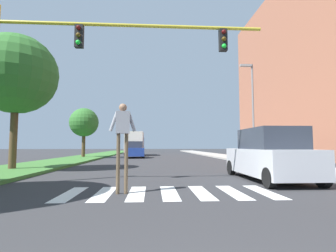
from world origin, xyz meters
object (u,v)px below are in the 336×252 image
pedestrian_performer (123,133)px  sedan_midblock (135,150)px  tree_far (84,123)px  tree_mid (16,74)px  traffic_light_gantry (78,57)px  street_lamp_right (252,103)px  suv_crossing (269,156)px  truck_box_delivery (135,143)px

pedestrian_performer → sedan_midblock: size_ratio=0.55×
tree_far → sedan_midblock: tree_far is taller
tree_mid → traffic_light_gantry: tree_mid is taller
tree_far → street_lamp_right: size_ratio=0.68×
traffic_light_gantry → sedan_midblock: bearing=88.1°
suv_crossing → sedan_midblock: (-6.39, 18.18, -0.12)m
tree_mid → truck_box_delivery: (4.80, 20.88, -3.41)m
traffic_light_gantry → tree_mid: bearing=133.7°
sedan_midblock → truck_box_delivery: bearing=93.7°
tree_mid → street_lamp_right: size_ratio=0.93×
tree_far → pedestrian_performer: 21.00m
street_lamp_right → suv_crossing: size_ratio=1.63×
pedestrian_performer → street_lamp_right: bearing=54.1°
traffic_light_gantry → suv_crossing: bearing=6.5°
traffic_light_gantry → suv_crossing: size_ratio=2.02×
traffic_light_gantry → tree_far: bearing=104.2°
sedan_midblock → truck_box_delivery: truck_box_delivery is taller
street_lamp_right → tree_far: bearing=151.1°
street_lamp_right → pedestrian_performer: (-8.49, -11.71, -2.93)m
suv_crossing → pedestrian_performer: bearing=-155.8°
tree_mid → suv_crossing: size_ratio=1.52×
pedestrian_performer → suv_crossing: 5.86m
pedestrian_performer → truck_box_delivery: bearing=93.2°
tree_mid → pedestrian_performer: (6.32, -6.38, -3.39)m
truck_box_delivery → traffic_light_gantry: bearing=-90.5°
tree_mid → truck_box_delivery: bearing=77.0°
sedan_midblock → tree_mid: bearing=-110.2°
tree_mid → sedan_midblock: size_ratio=1.55×
pedestrian_performer → suv_crossing: pedestrian_performer is taller
tree_mid → sedan_midblock: tree_mid is taller
street_lamp_right → truck_box_delivery: size_ratio=1.21×
street_lamp_right → suv_crossing: 10.51m
tree_far → truck_box_delivery: (4.86, 7.36, -2.10)m
tree_mid → sedan_midblock: 15.70m
tree_mid → pedestrian_performer: tree_mid is taller
traffic_light_gantry → street_lamp_right: 14.39m
street_lamp_right → suv_crossing: (-3.18, -9.32, -3.66)m
pedestrian_performer → sedan_midblock: bearing=93.0°
pedestrian_performer → sedan_midblock: 20.61m
suv_crossing → sedan_midblock: 19.27m
tree_far → suv_crossing: bearing=-56.3°
suv_crossing → tree_mid: bearing=161.0°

